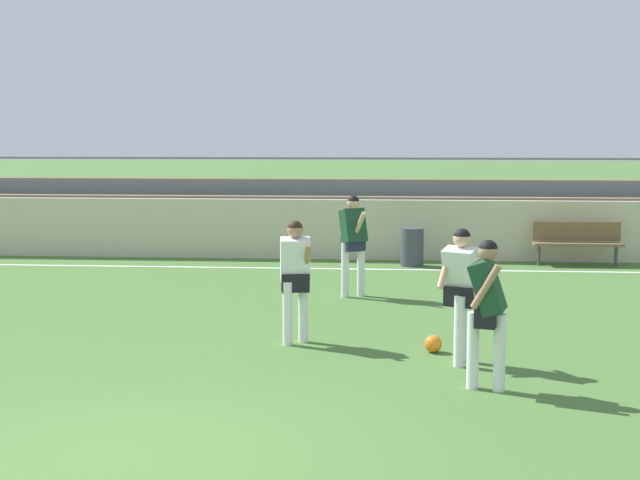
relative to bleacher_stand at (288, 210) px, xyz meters
name	(u,v)px	position (x,y,z in m)	size (l,w,h in m)	color
ground_plane	(119,458)	(0.21, -14.32, -0.88)	(160.00, 160.00, 0.00)	#477033
field_line_sideline	(279,268)	(0.21, -3.47, -0.87)	(44.00, 0.12, 0.01)	white
sideline_wall	(287,229)	(0.21, -2.03, -0.23)	(48.00, 0.16, 1.30)	beige
bleacher_stand	(288,210)	(0.00, 0.00, 0.00)	(25.60, 2.86, 2.12)	#897051
bench_centre_sideline	(577,239)	(6.31, -2.57, -0.33)	(1.80, 0.40, 0.90)	brown
trash_bin	(412,247)	(2.91, -2.93, -0.48)	(0.47, 0.47, 0.79)	#3D424C
player_white_pressing_high	(461,284)	(3.32, -10.90, 0.09)	(0.61, 0.50, 1.63)	white
player_white_wide_left	(295,271)	(1.25, -10.00, 0.08)	(0.47, 0.62, 1.62)	white
player_dark_overlapping	(487,302)	(3.52, -11.97, 0.08)	(0.47, 0.55, 1.62)	white
player_dark_challenging	(353,236)	(1.85, -6.54, 0.14)	(0.51, 0.69, 1.70)	white
soccer_ball	(433,344)	(3.03, -10.35, -0.77)	(0.22, 0.22, 0.22)	orange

